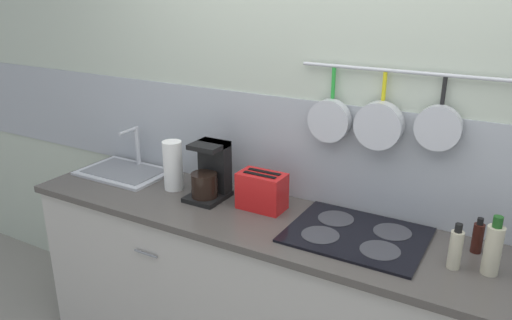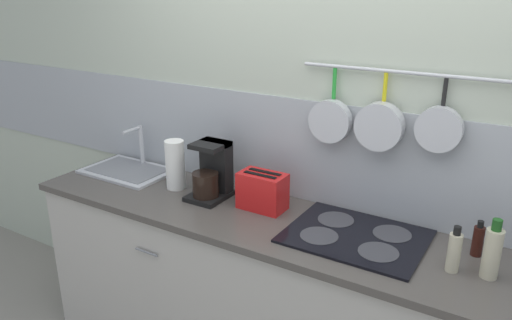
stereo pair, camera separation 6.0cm
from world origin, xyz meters
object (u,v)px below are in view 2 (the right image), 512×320
paper_towel_roll (175,165)px  bottle_hot_sauce (454,251)px  coffee_maker (212,174)px  bottle_vinegar (478,240)px  toaster (262,191)px  bottle_cooking_wine (492,252)px

paper_towel_roll → bottle_hot_sauce: (1.44, -0.08, -0.05)m
paper_towel_roll → coffee_maker: 0.23m
bottle_hot_sauce → bottle_vinegar: 0.18m
toaster → bottle_cooking_wine: bottle_cooking_wine is taller
paper_towel_roll → toaster: paper_towel_roll is taller
bottle_hot_sauce → bottle_vinegar: (0.06, 0.17, -0.02)m
toaster → bottle_vinegar: size_ratio=1.60×
bottle_hot_sauce → paper_towel_roll: bearing=176.8°
paper_towel_roll → bottle_vinegar: bearing=3.5°
coffee_maker → bottle_cooking_wine: coffee_maker is taller
paper_towel_roll → bottle_cooking_wine: bearing=-2.0°
coffee_maker → bottle_hot_sauce: size_ratio=1.55×
toaster → bottle_vinegar: bearing=4.2°
coffee_maker → toaster: coffee_maker is taller
paper_towel_roll → toaster: (0.53, 0.02, -0.04)m
bottle_vinegar → paper_towel_roll: bearing=-176.5°
paper_towel_roll → bottle_vinegar: (1.50, 0.09, -0.06)m
paper_towel_roll → bottle_hot_sauce: size_ratio=1.40×
paper_towel_roll → bottle_cooking_wine: size_ratio=1.11×
coffee_maker → bottle_vinegar: bearing=3.7°
paper_towel_roll → toaster: size_ratio=1.08×
toaster → bottle_cooking_wine: 1.04m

